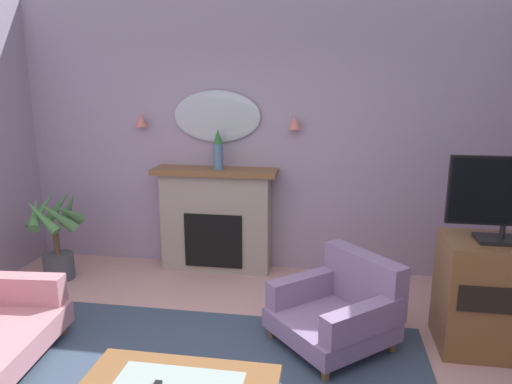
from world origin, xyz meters
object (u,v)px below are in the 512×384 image
wall_sconce_right (295,122)px  wall_mirror (217,116)px  wall_sconce_left (141,120)px  armchair_near_fireplace (340,307)px  tv_cabinet (493,295)px  tv_flatscreen (507,197)px  mantel_vase_right (218,150)px  potted_plant_tall_palm (55,234)px  fireplace (216,221)px

wall_sconce_right → wall_mirror: bearing=176.6°
wall_sconce_left → wall_sconce_right: bearing=0.0°
armchair_near_fireplace → tv_cabinet: tv_cabinet is taller
wall_mirror → armchair_near_fireplace: wall_mirror is taller
wall_sconce_right → tv_flatscreen: size_ratio=0.17×
wall_sconce_right → mantel_vase_right: bearing=-171.5°
mantel_vase_right → armchair_near_fireplace: bearing=-44.7°
wall_sconce_right → tv_flatscreen: 2.19m
wall_sconce_right → potted_plant_tall_palm: size_ratio=0.15×
armchair_near_fireplace → tv_cabinet: (1.17, 0.10, 0.15)m
fireplace → potted_plant_tall_palm: (-1.62, -0.53, -0.06)m
fireplace → wall_sconce_right: (0.85, 0.09, 1.09)m
wall_sconce_right → tv_cabinet: bearing=-38.1°
wall_sconce_right → tv_cabinet: 2.45m
wall_sconce_left → fireplace: bearing=-6.2°
wall_sconce_left → potted_plant_tall_palm: size_ratio=0.15×
fireplace → tv_flatscreen: 2.90m
mantel_vase_right → tv_flatscreen: (2.48, -1.22, -0.12)m
wall_mirror → potted_plant_tall_palm: size_ratio=1.00×
fireplace → wall_sconce_right: bearing=6.2°
tv_cabinet → potted_plant_tall_palm: size_ratio=0.93×
fireplace → tv_cabinet: bearing=-25.9°
potted_plant_tall_palm → fireplace: bearing=18.2°
mantel_vase_right → wall_sconce_left: bearing=172.4°
tv_cabinet → potted_plant_tall_palm: bearing=170.5°
wall_mirror → wall_sconce_right: (0.85, -0.05, -0.05)m
wall_sconce_right → tv_flatscreen: wall_sconce_right is taller
armchair_near_fireplace → wall_sconce_right: bearing=109.7°
tv_flatscreen → mantel_vase_right: bearing=153.8°
potted_plant_tall_palm → wall_mirror: bearing=22.6°
wall_sconce_left → potted_plant_tall_palm: wall_sconce_left is taller
wall_sconce_right → potted_plant_tall_palm: 2.79m
tv_cabinet → tv_flatscreen: tv_flatscreen is taller
fireplace → wall_sconce_right: wall_sconce_right is taller
wall_sconce_right → tv_cabinet: wall_sconce_right is taller
fireplace → tv_flatscreen: (2.53, -1.25, 0.68)m
mantel_vase_right → wall_sconce_left: 0.95m
fireplace → potted_plant_tall_palm: fireplace is taller
armchair_near_fireplace → tv_flatscreen: (1.17, 0.07, 0.94)m
wall_sconce_right → tv_cabinet: size_ratio=0.16×
wall_mirror → tv_cabinet: size_ratio=1.07×
fireplace → mantel_vase_right: mantel_vase_right is taller
mantel_vase_right → wall_mirror: 0.38m
fireplace → tv_flatscreen: bearing=-26.3°
wall_sconce_left → armchair_near_fireplace: (2.21, -1.41, -1.35)m
wall_sconce_right → fireplace: bearing=-173.8°
fireplace → potted_plant_tall_palm: bearing=-161.8°
armchair_near_fireplace → tv_cabinet: 1.19m
wall_mirror → mantel_vase_right: bearing=-73.6°
potted_plant_tall_palm → wall_sconce_right: bearing=14.2°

